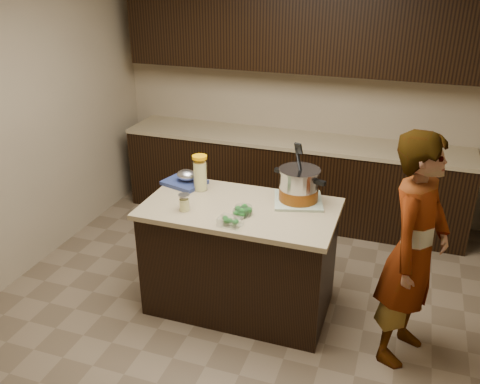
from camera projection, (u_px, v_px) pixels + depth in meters
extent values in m
plane|color=brown|center=(240.00, 304.00, 4.19)|extent=(4.00, 4.00, 0.00)
cube|color=tan|center=(302.00, 89.00, 5.35)|extent=(4.00, 0.04, 2.70)
cube|color=tan|center=(68.00, 321.00, 1.91)|extent=(4.00, 0.04, 2.70)
cube|color=tan|center=(13.00, 124.00, 4.22)|extent=(0.04, 4.00, 2.70)
cube|color=black|center=(291.00, 180.00, 5.48)|extent=(3.60, 0.60, 0.86)
cube|color=tan|center=(293.00, 140.00, 5.29)|extent=(3.60, 0.63, 0.04)
cube|color=black|center=(301.00, 32.00, 4.95)|extent=(3.60, 0.35, 0.75)
cube|color=black|center=(240.00, 260.00, 4.02)|extent=(1.40, 0.75, 0.86)
cube|color=tan|center=(240.00, 209.00, 3.83)|extent=(1.46, 0.81, 0.04)
cube|color=#5A7851|center=(298.00, 200.00, 3.89)|extent=(0.44, 0.44, 0.02)
cylinder|color=#B7B7BC|center=(299.00, 185.00, 3.84)|extent=(0.38, 0.38, 0.23)
cylinder|color=brown|center=(298.00, 194.00, 3.87)|extent=(0.38, 0.38, 0.09)
cylinder|color=#B7B7BC|center=(300.00, 170.00, 3.79)|extent=(0.41, 0.41, 0.02)
cube|color=black|center=(279.00, 171.00, 3.92)|extent=(0.08, 0.06, 0.03)
cube|color=black|center=(321.00, 183.00, 3.70)|extent=(0.08, 0.06, 0.03)
cylinder|color=black|center=(299.00, 164.00, 3.73)|extent=(0.07, 0.13, 0.29)
cylinder|color=#D5D182|center=(200.00, 176.00, 4.05)|extent=(0.11, 0.11, 0.24)
cylinder|color=white|center=(200.00, 174.00, 4.05)|extent=(0.13, 0.13, 0.27)
cylinder|color=#F8A205|center=(199.00, 157.00, 3.99)|extent=(0.13, 0.13, 0.02)
cylinder|color=#D5D182|center=(184.00, 205.00, 3.74)|extent=(0.09, 0.09, 0.09)
cylinder|color=white|center=(184.00, 203.00, 3.74)|extent=(0.10, 0.10, 0.12)
cylinder|color=silver|center=(184.00, 195.00, 3.71)|extent=(0.10, 0.10, 0.02)
cylinder|color=silver|center=(243.00, 211.00, 3.69)|extent=(0.15, 0.15, 0.06)
cylinder|color=silver|center=(240.00, 213.00, 3.66)|extent=(0.15, 0.15, 0.05)
cube|color=silver|center=(230.00, 222.00, 3.54)|extent=(0.17, 0.14, 0.06)
cube|color=navy|center=(184.00, 182.00, 4.19)|extent=(0.38, 0.33, 0.03)
ellipsoid|color=silver|center=(186.00, 176.00, 4.16)|extent=(0.16, 0.13, 0.09)
imported|color=gray|center=(414.00, 251.00, 3.36)|extent=(0.58, 0.71, 1.66)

